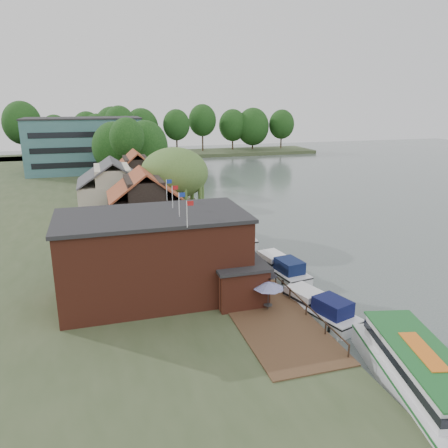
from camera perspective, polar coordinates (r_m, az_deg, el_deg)
ground at (r=44.30m, az=12.05°, el=-7.24°), size 260.00×260.00×0.00m
land_bank at (r=73.14m, az=-23.85°, el=1.40°), size 50.00×140.00×1.00m
quay_deck at (r=49.80m, az=-1.55°, el=-2.95°), size 6.00×50.00×0.10m
quay_rail at (r=50.83m, az=1.24°, el=-2.01°), size 0.20×49.00×1.00m
pub at (r=37.24m, az=-6.12°, el=-3.82°), size 20.00×11.00×7.30m
hotel_block at (r=106.01m, az=-17.76°, el=9.81°), size 25.40×12.40×12.30m
cottage_a at (r=51.19m, az=-10.36°, el=2.22°), size 8.60×7.60×8.50m
cottage_b at (r=60.74m, az=-14.26°, el=4.15°), size 9.60×8.60×8.50m
cottage_c at (r=69.82m, az=-11.34°, el=5.82°), size 7.60×7.60×8.50m
willow at (r=56.44m, az=-6.44°, el=4.66°), size 8.60×8.60×10.43m
umbrella_0 at (r=35.09m, az=5.80°, el=-9.26°), size 2.46×2.46×2.38m
umbrella_1 at (r=37.83m, az=4.51°, el=-7.30°), size 2.36×2.36×2.38m
umbrella_2 at (r=39.12m, az=3.81°, el=-6.47°), size 2.19×2.19×2.38m
umbrella_3 at (r=42.09m, az=1.90°, el=-4.78°), size 1.99×1.99×2.38m
umbrella_4 at (r=45.85m, az=0.60°, el=-3.00°), size 2.24×2.24×2.38m
umbrella_5 at (r=48.42m, az=-0.04°, el=-1.95°), size 2.21×2.21×2.38m
cruiser_0 at (r=37.02m, az=11.99°, el=-10.18°), size 5.50×9.67×2.20m
cruiser_1 at (r=44.64m, az=7.30°, el=-5.30°), size 4.31×9.51×2.19m
cruiser_2 at (r=55.17m, az=1.83°, el=-0.84°), size 4.11×10.39×2.47m
tour_boat at (r=29.31m, az=24.87°, el=-18.00°), size 7.09×14.65×3.08m
swan at (r=33.43m, az=14.51°, el=-15.12°), size 0.44×0.44×0.44m
bank_tree_0 at (r=80.09m, az=-12.42°, el=8.75°), size 6.07×6.07×13.21m
bank_tree_1 at (r=87.24m, az=-10.16°, el=9.16°), size 8.60×8.60×12.38m
bank_tree_2 at (r=92.38m, az=-14.08°, el=9.17°), size 8.89×8.89×11.96m
bank_tree_3 at (r=114.49m, az=-16.06°, el=10.49°), size 7.63×7.63×12.87m
bank_tree_4 at (r=120.78m, az=-12.58°, el=10.80°), size 8.78×8.78×12.07m
bank_tree_5 at (r=131.47m, az=-13.44°, el=11.68°), size 8.67×8.67×14.53m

